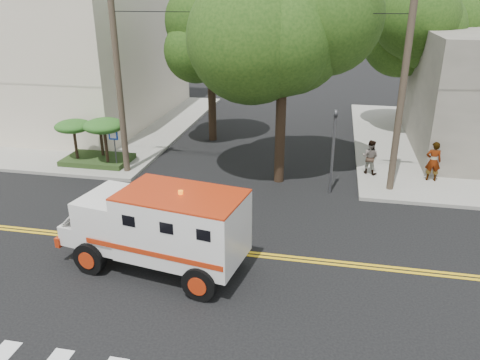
# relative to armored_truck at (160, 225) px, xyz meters

# --- Properties ---
(ground) EXTENTS (100.00, 100.00, 0.00)m
(ground) POSITION_rel_armored_truck_xyz_m (1.14, 1.32, -1.50)
(ground) COLOR black
(ground) RESTS_ON ground
(sidewalk_nw) EXTENTS (17.00, 17.00, 0.15)m
(sidewalk_nw) POSITION_rel_armored_truck_xyz_m (-12.36, 14.82, -1.42)
(sidewalk_nw) COLOR gray
(sidewalk_nw) RESTS_ON ground
(building_left) EXTENTS (16.00, 14.00, 10.00)m
(building_left) POSITION_rel_armored_truck_xyz_m (-14.36, 16.32, 3.65)
(building_left) COLOR beige
(building_left) RESTS_ON sidewalk_nw
(utility_pole_left) EXTENTS (0.28, 0.28, 9.00)m
(utility_pole_left) POSITION_rel_armored_truck_xyz_m (-4.46, 7.32, 3.00)
(utility_pole_left) COLOR #382D23
(utility_pole_left) RESTS_ON ground
(utility_pole_right) EXTENTS (0.28, 0.28, 9.00)m
(utility_pole_right) POSITION_rel_armored_truck_xyz_m (7.44, 7.52, 3.00)
(utility_pole_right) COLOR #382D23
(utility_pole_right) RESTS_ON ground
(tree_main) EXTENTS (6.08, 5.70, 9.85)m
(tree_main) POSITION_rel_armored_truck_xyz_m (3.08, 7.53, 5.70)
(tree_main) COLOR black
(tree_main) RESTS_ON ground
(tree_left) EXTENTS (4.48, 4.20, 7.70)m
(tree_left) POSITION_rel_armored_truck_xyz_m (-1.53, 13.10, 4.23)
(tree_left) COLOR black
(tree_left) RESTS_ON ground
(tree_right) EXTENTS (4.80, 4.50, 8.20)m
(tree_right) POSITION_rel_armored_truck_xyz_m (9.99, 17.09, 4.60)
(tree_right) COLOR black
(tree_right) RESTS_ON ground
(traffic_signal) EXTENTS (0.15, 0.18, 3.60)m
(traffic_signal) POSITION_rel_armored_truck_xyz_m (4.94, 6.92, 0.73)
(traffic_signal) COLOR #3F3F42
(traffic_signal) RESTS_ON ground
(accessibility_sign) EXTENTS (0.45, 0.10, 2.02)m
(accessibility_sign) POSITION_rel_armored_truck_xyz_m (-5.06, 7.49, -0.13)
(accessibility_sign) COLOR #3F3F42
(accessibility_sign) RESTS_ON ground
(palm_planter) EXTENTS (3.52, 2.63, 2.36)m
(palm_planter) POSITION_rel_armored_truck_xyz_m (-6.29, 7.94, 0.15)
(palm_planter) COLOR #1E3314
(palm_planter) RESTS_ON sidewalk_nw
(armored_truck) EXTENTS (6.04, 3.10, 2.63)m
(armored_truck) POSITION_rel_armored_truck_xyz_m (0.00, 0.00, 0.00)
(armored_truck) COLOR silver
(armored_truck) RESTS_ON ground
(pedestrian_a) EXTENTS (0.66, 0.44, 1.79)m
(pedestrian_a) POSITION_rel_armored_truck_xyz_m (9.31, 8.87, -0.45)
(pedestrian_a) COLOR gray
(pedestrian_a) RESTS_ON sidewalk_ne
(pedestrian_b) EXTENTS (0.95, 0.86, 1.59)m
(pedestrian_b) POSITION_rel_armored_truck_xyz_m (6.64, 9.20, -0.55)
(pedestrian_b) COLOR gray
(pedestrian_b) RESTS_ON sidewalk_ne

